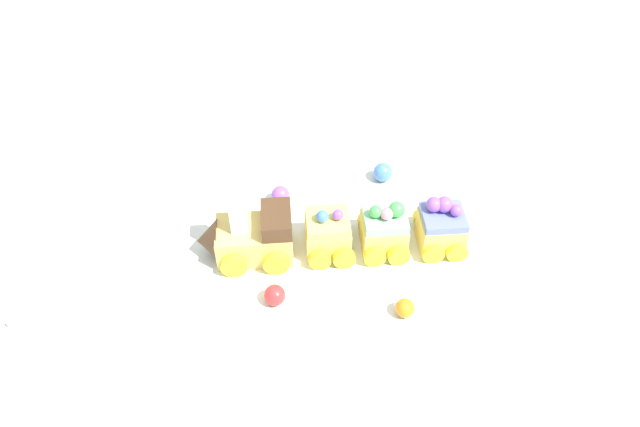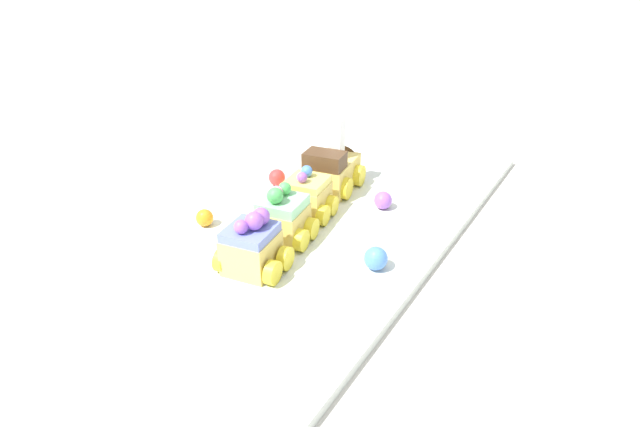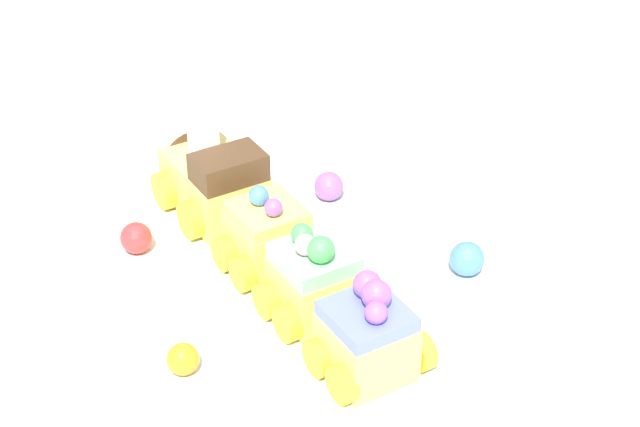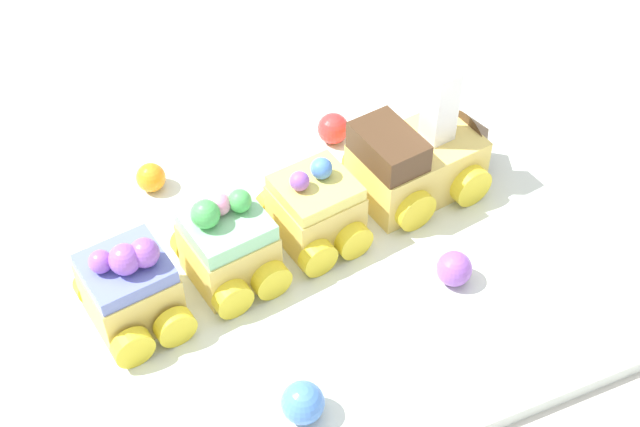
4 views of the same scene
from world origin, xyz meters
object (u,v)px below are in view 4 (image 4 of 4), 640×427
(cake_car_mint, at_px, (228,247))
(cake_train_locomotive, at_px, (425,156))
(cake_car_lemon, at_px, (312,211))
(gumball_blue, at_px, (303,403))
(cake_car_blueberry, at_px, (131,292))
(gumball_purple, at_px, (454,269))
(gumball_orange, at_px, (151,177))
(gumball_red, at_px, (333,128))

(cake_car_mint, bearing_deg, cake_train_locomotive, -0.10)
(cake_car_lemon, xyz_separation_m, gumball_blue, (-0.07, -0.14, -0.01))
(cake_car_blueberry, bearing_deg, gumball_purple, -24.14)
(cake_train_locomotive, relative_size, cake_car_blueberry, 1.54)
(cake_car_mint, height_order, gumball_blue, cake_car_mint)
(cake_car_mint, relative_size, gumball_purple, 3.23)
(cake_train_locomotive, bearing_deg, cake_car_blueberry, -179.94)
(gumball_orange, bearing_deg, cake_car_mint, -75.74)
(cake_car_mint, bearing_deg, gumball_blue, -98.21)
(cake_car_mint, distance_m, gumball_red, 0.16)
(cake_train_locomotive, relative_size, gumball_red, 4.91)
(cake_train_locomotive, relative_size, gumball_purple, 4.97)
(cake_car_mint, height_order, cake_car_blueberry, cake_car_mint)
(gumball_blue, bearing_deg, cake_car_lemon, 64.81)
(gumball_red, bearing_deg, gumball_orange, 178.50)
(cake_car_lemon, relative_size, gumball_red, 3.19)
(gumball_purple, bearing_deg, cake_car_blueberry, 165.32)
(cake_car_lemon, height_order, gumball_purple, cake_car_lemon)
(gumball_orange, bearing_deg, gumball_blue, -82.71)
(cake_car_lemon, relative_size, cake_car_mint, 1.00)
(gumball_blue, bearing_deg, cake_car_mint, 91.25)
(gumball_purple, relative_size, gumball_blue, 0.93)
(gumball_orange, bearing_deg, gumball_red, -1.50)
(gumball_purple, bearing_deg, gumball_orange, 133.90)
(cake_car_mint, distance_m, cake_car_blueberry, 0.07)
(cake_train_locomotive, height_order, gumball_orange, cake_train_locomotive)
(cake_car_lemon, height_order, gumball_blue, cake_car_lemon)
(gumball_blue, xyz_separation_m, gumball_red, (0.12, 0.23, -0.00))
(cake_train_locomotive, height_order, cake_car_blueberry, cake_train_locomotive)
(cake_car_lemon, relative_size, gumball_purple, 3.23)
(cake_car_lemon, distance_m, gumball_red, 0.11)
(cake_train_locomotive, height_order, cake_car_lemon, cake_train_locomotive)
(gumball_purple, xyz_separation_m, gumball_red, (-0.02, 0.17, 0.00))
(gumball_blue, bearing_deg, gumball_purple, 22.89)
(cake_car_lemon, bearing_deg, gumball_blue, -124.64)
(cake_train_locomotive, height_order, gumball_purple, cake_train_locomotive)
(gumball_blue, bearing_deg, gumball_orange, 97.29)
(cake_train_locomotive, bearing_deg, gumball_orange, 148.54)
(cake_car_lemon, distance_m, gumball_orange, 0.14)
(cake_car_blueberry, xyz_separation_m, gumball_blue, (0.07, -0.11, -0.01))
(cake_car_mint, relative_size, gumball_orange, 3.58)
(gumball_red, bearing_deg, gumball_blue, -118.04)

